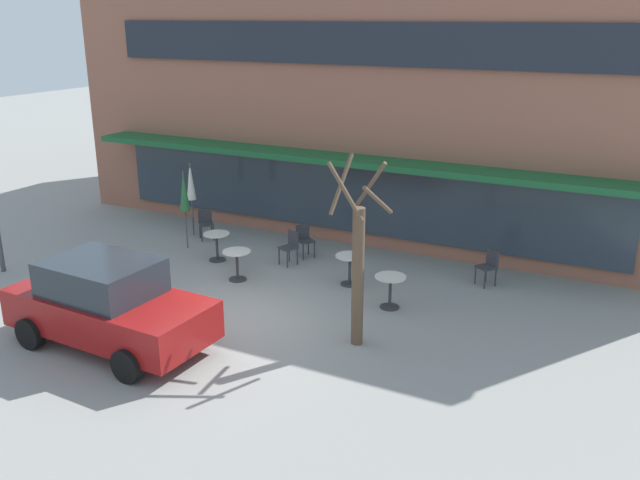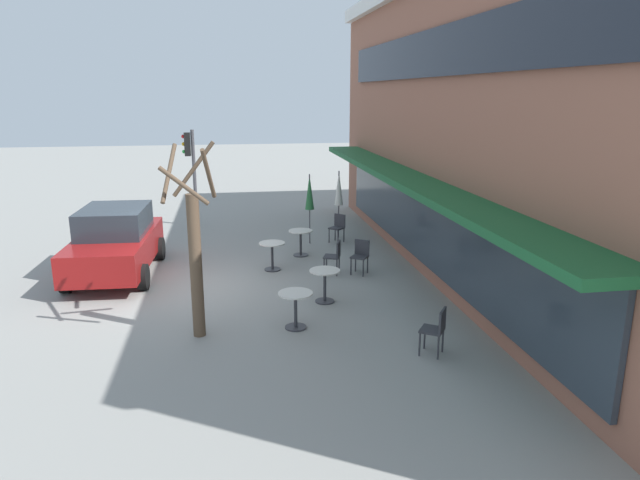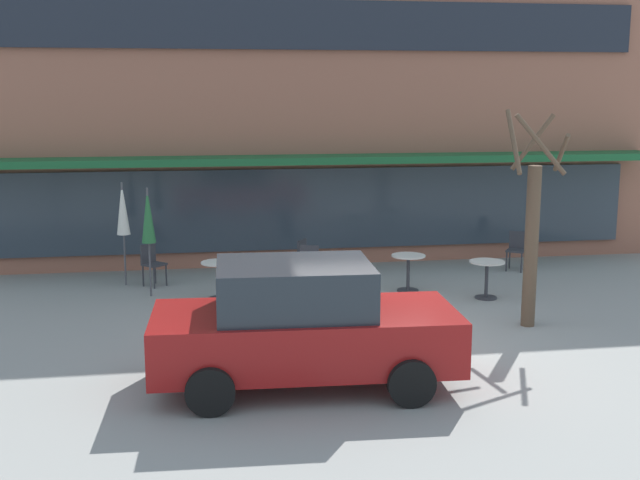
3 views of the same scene
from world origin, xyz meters
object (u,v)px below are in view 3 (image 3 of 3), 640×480
Objects in this scene: cafe_table_mid_patio at (487,273)px; cafe_chair_2 at (517,248)px; street_tree at (532,231)px; cafe_table_streetside at (288,282)px; patio_umbrella_green_folded at (148,216)px; cafe_table_near_wall at (219,274)px; cafe_table_by_tree at (408,267)px; cafe_chair_1 at (308,263)px; cafe_chair_0 at (152,261)px; patio_umbrella_cream_folded at (123,210)px; parked_sedan at (302,325)px; cafe_chair_3 at (306,257)px.

cafe_table_mid_patio is 0.85× the size of cafe_chair_2.
street_tree is at bearing -88.65° from cafe_table_mid_patio.
cafe_table_streetside is 3.17m from patio_umbrella_green_folded.
cafe_table_by_tree is at bearing 0.81° from cafe_table_near_wall.
cafe_chair_1 reaches higher than cafe_table_streetside.
street_tree reaches higher than cafe_chair_0.
cafe_table_streetside is 6.14m from cafe_chair_2.
cafe_table_streetside is at bearing -159.27° from cafe_table_by_tree.
cafe_chair_1 is (3.24, 0.19, -1.10)m from patio_umbrella_green_folded.
cafe_chair_2 is at bearing 0.55° from patio_umbrella_cream_folded.
cafe_chair_2 is at bearing 7.77° from patio_umbrella_green_folded.
street_tree is at bearing -44.45° from cafe_chair_1.
cafe_chair_1 is (0.61, 1.59, 0.01)m from cafe_table_streetside.
cafe_chair_1 is at bearing 3.37° from patio_umbrella_green_folded.
cafe_table_by_tree is at bearing -16.73° from cafe_chair_1.
parked_sedan is at bearing -131.93° from cafe_chair_2.
street_tree is at bearing -30.17° from patio_umbrella_cream_folded.
patio_umbrella_green_folded reaches higher than cafe_chair_1.
cafe_table_streetside is 3.99m from cafe_table_mid_patio.
street_tree is (-1.57, -4.29, 1.17)m from cafe_chair_2.
parked_sedan reaches higher than cafe_chair_3.
patio_umbrella_green_folded is 7.37m from street_tree.
street_tree reaches higher than patio_umbrella_green_folded.
patio_umbrella_green_folded reaches higher than parked_sedan.
cafe_chair_2 is (8.23, 1.12, -1.10)m from patio_umbrella_green_folded.
parked_sedan reaches higher than cafe_chair_2.
cafe_table_by_tree is 0.35× the size of patio_umbrella_cream_folded.
cafe_chair_3 is (0.05, 0.68, 0.00)m from cafe_chair_1.
cafe_table_streetside is 3.50m from cafe_chair_0.
cafe_chair_0 and cafe_chair_1 have the same top height.
patio_umbrella_green_folded is at bearing -165.09° from cafe_chair_3.
cafe_chair_2 is (4.99, 0.93, 0.00)m from cafe_chair_1.
patio_umbrella_cream_folded is (-5.80, 1.45, 1.11)m from cafe_table_by_tree.
cafe_chair_3 is (-3.32, 2.12, 0.01)m from cafe_table_mid_patio.
cafe_table_by_tree is 5.82m from parked_sedan.
cafe_chair_0 is 3.33m from cafe_chair_1.
cafe_table_by_tree is 0.18× the size of parked_sedan.
cafe_chair_2 is 0.21× the size of parked_sedan.
cafe_chair_1 is 5.72m from parked_sedan.
patio_umbrella_green_folded is at bearing -176.63° from cafe_chair_1.
cafe_chair_3 is at bearing 73.69° from cafe_table_streetside.
patio_umbrella_green_folded and patio_umbrella_cream_folded have the same top height.
cafe_chair_1 is at bearing -94.39° from cafe_chair_3.
parked_sedan is (-0.96, -6.32, 0.35)m from cafe_chair_3.
cafe_table_streetside is 0.35× the size of patio_umbrella_green_folded.
cafe_chair_0 is at bearing 138.83° from cafe_table_streetside.
cafe_table_near_wall is 0.85× the size of cafe_chair_2.
cafe_table_streetside is (1.27, -0.93, 0.00)m from cafe_table_near_wall.
patio_umbrella_green_folded is at bearing 175.53° from cafe_table_by_tree.
patio_umbrella_cream_folded is 0.51× the size of parked_sedan.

